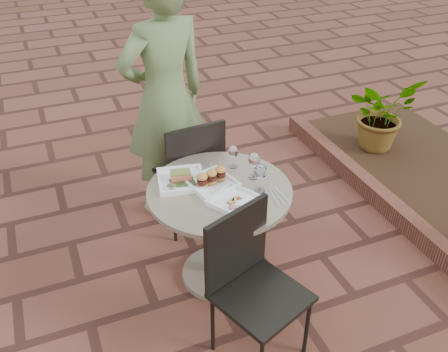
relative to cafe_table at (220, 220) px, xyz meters
name	(u,v)px	position (x,y,z in m)	size (l,w,h in m)	color
ground	(215,288)	(-0.08, -0.10, -0.48)	(60.00, 60.00, 0.00)	brown
cafe_table	(220,220)	(0.00, 0.00, 0.00)	(0.90, 0.90, 0.73)	gray
chair_far	(191,167)	(0.01, 0.58, 0.07)	(0.48, 0.48, 0.93)	black
chair_near	(250,275)	(-0.06, -0.57, 0.07)	(0.57, 0.57, 0.93)	black
diner	(165,98)	(-0.06, 0.91, 0.48)	(0.70, 0.46, 1.92)	#58703D
plate_salmon	(181,179)	(-0.19, 0.16, 0.27)	(0.34, 0.34, 0.08)	white
plate_sliders	(212,180)	(-0.03, 0.06, 0.28)	(0.32, 0.32, 0.17)	white
plate_tuna	(235,200)	(0.03, -0.16, 0.26)	(0.35, 0.35, 0.03)	white
wine_glass_right	(260,172)	(0.22, -0.11, 0.38)	(0.08, 0.08, 0.19)	white
wine_glass_mid	(233,152)	(0.18, 0.21, 0.36)	(0.07, 0.07, 0.15)	white
wine_glass_far	(254,160)	(0.25, 0.04, 0.37)	(0.08, 0.08, 0.18)	white
steel_ramekin	(171,188)	(-0.28, 0.09, 0.27)	(0.05, 0.05, 0.04)	silver
cutlery_set	(277,195)	(0.30, -0.20, 0.25)	(0.10, 0.22, 0.00)	silver
planter_curb	(384,201)	(1.52, 0.20, -0.41)	(0.12, 3.00, 0.15)	brown
potted_plant_a	(381,113)	(2.03, 1.00, -0.07)	(0.63, 0.55, 0.70)	#33662D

